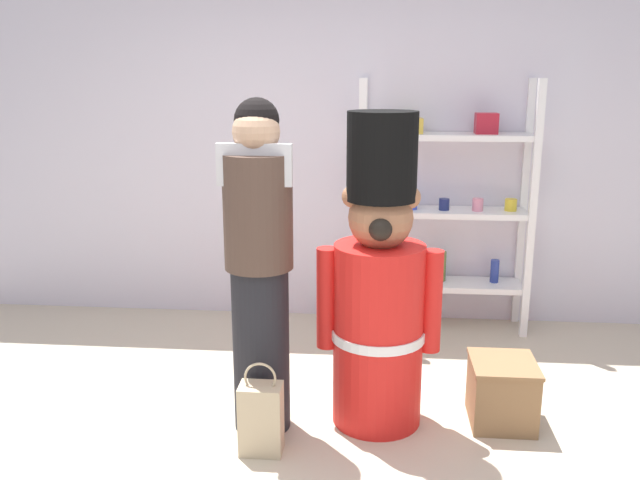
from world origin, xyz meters
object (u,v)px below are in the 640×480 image
merchandise_shelf (443,207)px  person_shopper (259,263)px  teddy_bear_guard (379,293)px  display_crate (502,392)px  shopping_bag (261,418)px

merchandise_shelf → person_shopper: 1.84m
teddy_bear_guard → display_crate: size_ratio=4.47×
merchandise_shelf → person_shopper: bearing=-124.2°
teddy_bear_guard → person_shopper: (-0.59, -0.11, 0.18)m
person_shopper → shopping_bag: bearing=-81.4°
display_crate → merchandise_shelf: bearing=99.0°
teddy_bear_guard → shopping_bag: (-0.56, -0.36, -0.53)m
merchandise_shelf → teddy_bear_guard: (-0.44, -1.41, -0.17)m
shopping_bag → teddy_bear_guard: bearing=33.1°
merchandise_shelf → person_shopper: (-1.03, -1.52, 0.00)m
merchandise_shelf → shopping_bag: size_ratio=3.76×
merchandise_shelf → shopping_bag: bearing=-119.3°
shopping_bag → display_crate: bearing=18.1°
teddy_bear_guard → shopping_bag: 0.85m
teddy_bear_guard → display_crate: teddy_bear_guard is taller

